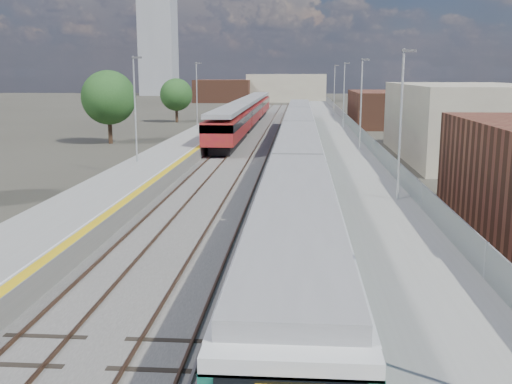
# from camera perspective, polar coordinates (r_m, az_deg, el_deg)

# --- Properties ---
(ground) EXTENTS (320.00, 320.00, 0.00)m
(ground) POSITION_cam_1_polar(r_m,az_deg,el_deg) (58.86, 2.62, 4.09)
(ground) COLOR #47443A
(ground) RESTS_ON ground
(ballast_bed) EXTENTS (10.50, 155.00, 0.06)m
(ballast_bed) POSITION_cam_1_polar(r_m,az_deg,el_deg) (61.44, 0.58, 4.43)
(ballast_bed) COLOR #565451
(ballast_bed) RESTS_ON ground
(tracks) EXTENTS (8.96, 160.00, 0.17)m
(tracks) POSITION_cam_1_polar(r_m,az_deg,el_deg) (63.05, 1.22, 4.68)
(tracks) COLOR #4C3323
(tracks) RESTS_ON ground
(platform_right) EXTENTS (4.70, 155.00, 8.52)m
(platform_right) POSITION_cam_1_polar(r_m,az_deg,el_deg) (61.36, 7.64, 4.80)
(platform_right) COLOR slate
(platform_right) RESTS_ON ground
(platform_left) EXTENTS (4.30, 155.00, 8.52)m
(platform_left) POSITION_cam_1_polar(r_m,az_deg,el_deg) (62.16, -5.71, 4.91)
(platform_left) COLOR slate
(platform_left) RESTS_ON ground
(buildings) EXTENTS (72.00, 185.50, 40.00)m
(buildings) POSITION_cam_1_polar(r_m,az_deg,el_deg) (148.33, -3.53, 12.56)
(buildings) COLOR brown
(buildings) RESTS_ON ground
(green_train) EXTENTS (2.78, 77.47, 3.06)m
(green_train) POSITION_cam_1_polar(r_m,az_deg,el_deg) (46.90, 4.07, 4.89)
(green_train) COLOR black
(green_train) RESTS_ON ground
(red_train) EXTENTS (2.96, 60.03, 3.74)m
(red_train) POSITION_cam_1_polar(r_m,az_deg,el_deg) (80.93, -0.85, 7.64)
(red_train) COLOR black
(red_train) RESTS_ON ground
(tree_b) EXTENTS (5.65, 5.65, 7.65)m
(tree_b) POSITION_cam_1_polar(r_m,az_deg,el_deg) (65.02, -13.86, 8.72)
(tree_b) COLOR #382619
(tree_b) RESTS_ON ground
(tree_c) EXTENTS (4.84, 4.84, 6.56)m
(tree_c) POSITION_cam_1_polar(r_m,az_deg,el_deg) (91.65, -7.61, 9.17)
(tree_c) COLOR #382619
(tree_c) RESTS_ON ground
(tree_d) EXTENTS (4.48, 4.48, 6.07)m
(tree_d) POSITION_cam_1_polar(r_m,az_deg,el_deg) (78.96, 20.35, 8.02)
(tree_d) COLOR #382619
(tree_d) RESTS_ON ground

